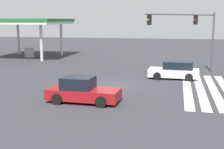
% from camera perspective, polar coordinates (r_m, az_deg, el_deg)
% --- Properties ---
extents(ground_plane, '(129.30, 129.30, 0.00)m').
position_cam_1_polar(ground_plane, '(24.66, 0.00, -2.01)').
color(ground_plane, '#333338').
extents(crosswalk_markings, '(12.09, 4.40, 0.01)m').
position_cam_1_polar(crosswalk_markings, '(24.30, 18.10, -2.68)').
color(crosswalk_markings, silver).
rests_on(crosswalk_markings, ground_plane).
extents(traffic_signal_mast, '(6.14, 6.14, 5.83)m').
position_cam_1_polar(traffic_signal_mast, '(29.97, 14.65, 8.11)').
color(traffic_signal_mast, '#47474C').
rests_on(traffic_signal_mast, ground_plane).
extents(car_0, '(2.29, 4.58, 1.60)m').
position_cam_1_polar(car_0, '(19.70, -5.48, -2.99)').
color(car_0, maroon).
rests_on(car_0, ground_plane).
extents(car_2, '(2.19, 4.41, 1.56)m').
position_cam_1_polar(car_2, '(27.89, 11.45, 0.74)').
color(car_2, silver).
rests_on(car_2, ground_plane).
extents(gas_station_canopy, '(9.99, 9.99, 5.28)m').
position_cam_1_polar(gas_station_canopy, '(44.51, -15.12, 9.18)').
color(gas_station_canopy, silver).
rests_on(gas_station_canopy, ground_plane).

